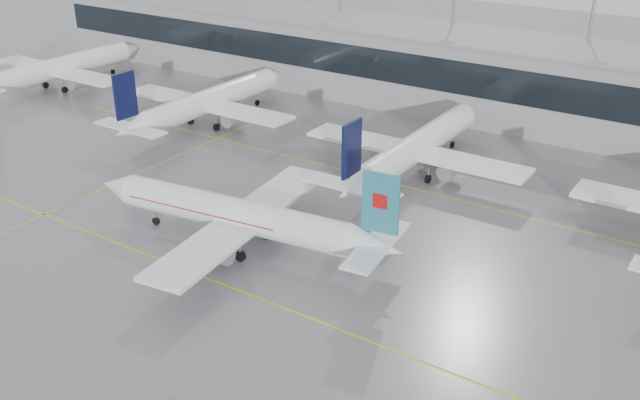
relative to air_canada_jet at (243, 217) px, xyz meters
The scene contains 12 objects.
ground 9.79m from the air_canada_jet, 48.14° to the right, with size 320.00×320.00×0.00m, color slate.
taxi_line_main 9.79m from the air_canada_jet, 48.14° to the right, with size 120.00×0.25×0.01m, color gold.
taxi_line_north 24.26m from the air_canada_jet, 75.31° to the left, with size 120.00×0.25×0.01m, color gold.
taxi_line_cross 25.54m from the air_canada_jet, 161.05° to the left, with size 0.25×60.00×0.01m, color gold.
terminal 55.60m from the air_canada_jet, 83.71° to the left, with size 180.00×15.00×12.00m, color #939396.
terminal_glass 48.21m from the air_canada_jet, 82.72° to the left, with size 180.00×0.20×5.00m, color black.
terminal_roof 56.21m from the air_canada_jet, 83.71° to the left, with size 182.00×16.00×0.40m, color gray.
light_masts 62.28m from the air_canada_jet, 84.32° to the left, with size 156.40×1.00×22.60m.
air_canada_jet is the anchor object (origin of this frame).
parked_jet_a 69.35m from the air_canada_jet, 157.18° to the left, with size 29.64×36.96×11.72m.
parked_jet_b 39.49m from the air_canada_jet, 137.07° to the left, with size 29.64×36.96×11.72m.
parked_jet_c 27.58m from the air_canada_jet, 77.25° to the left, with size 29.64×36.96×11.72m.
Camera 1 is at (36.76, -43.06, 36.31)m, focal length 40.00 mm.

